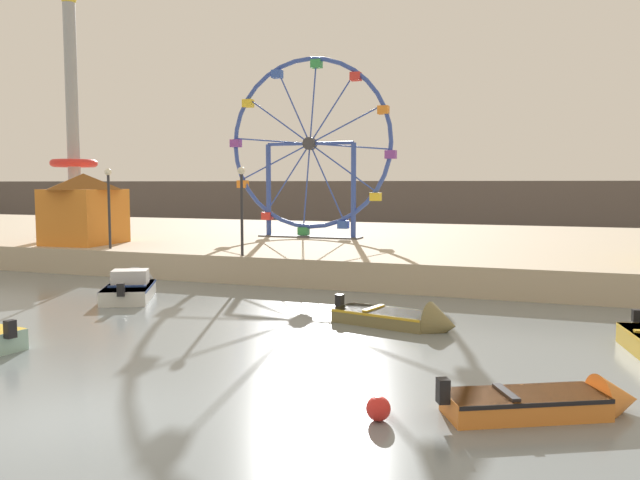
{
  "coord_description": "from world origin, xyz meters",
  "views": [
    {
      "loc": [
        8.01,
        -9.06,
        4.19
      ],
      "look_at": [
        0.85,
        10.46,
        2.35
      ],
      "focal_mm": 36.2,
      "sensor_mm": 36.0,
      "label": 1
    }
  ],
  "objects_px": {
    "motorboat_olive_wood": "(406,319)",
    "ferris_wheel_blue_frame": "(310,148)",
    "promenade_lamp_far": "(109,196)",
    "promenade_lamp_near": "(242,197)",
    "drop_tower_steel_tower": "(73,142)",
    "motorboat_pale_grey": "(132,287)",
    "carnival_booth_orange_canopy": "(84,207)",
    "motorboat_orange_hull": "(555,402)",
    "mooring_buoy_orange": "(378,409)"
  },
  "relations": [
    {
      "from": "ferris_wheel_blue_frame",
      "to": "promenade_lamp_far",
      "type": "relative_size",
      "value": 2.69
    },
    {
      "from": "motorboat_orange_hull",
      "to": "promenade_lamp_near",
      "type": "relative_size",
      "value": 0.99
    },
    {
      "from": "drop_tower_steel_tower",
      "to": "carnival_booth_orange_canopy",
      "type": "distance_m",
      "value": 6.97
    },
    {
      "from": "drop_tower_steel_tower",
      "to": "promenade_lamp_near",
      "type": "xyz_separation_m",
      "value": [
        14.01,
        -6.26,
        -2.97
      ]
    },
    {
      "from": "motorboat_olive_wood",
      "to": "ferris_wheel_blue_frame",
      "type": "distance_m",
      "value": 18.75
    },
    {
      "from": "drop_tower_steel_tower",
      "to": "promenade_lamp_far",
      "type": "xyz_separation_m",
      "value": [
        6.89,
        -5.73,
        -2.97
      ]
    },
    {
      "from": "motorboat_olive_wood",
      "to": "promenade_lamp_far",
      "type": "distance_m",
      "value": 16.99
    },
    {
      "from": "mooring_buoy_orange",
      "to": "promenade_lamp_near",
      "type": "bearing_deg",
      "value": 125.39
    },
    {
      "from": "carnival_booth_orange_canopy",
      "to": "motorboat_orange_hull",
      "type": "bearing_deg",
      "value": -35.29
    },
    {
      "from": "motorboat_pale_grey",
      "to": "mooring_buoy_orange",
      "type": "height_order",
      "value": "motorboat_pale_grey"
    },
    {
      "from": "motorboat_orange_hull",
      "to": "ferris_wheel_blue_frame",
      "type": "relative_size",
      "value": 0.37
    },
    {
      "from": "motorboat_pale_grey",
      "to": "mooring_buoy_orange",
      "type": "xyz_separation_m",
      "value": [
        11.89,
        -9.08,
        -0.11
      ]
    },
    {
      "from": "ferris_wheel_blue_frame",
      "to": "drop_tower_steel_tower",
      "type": "relative_size",
      "value": 0.71
    },
    {
      "from": "promenade_lamp_near",
      "to": "carnival_booth_orange_canopy",
      "type": "bearing_deg",
      "value": 168.32
    },
    {
      "from": "motorboat_orange_hull",
      "to": "promenade_lamp_far",
      "type": "relative_size",
      "value": 0.99
    },
    {
      "from": "motorboat_pale_grey",
      "to": "carnival_booth_orange_canopy",
      "type": "height_order",
      "value": "carnival_booth_orange_canopy"
    },
    {
      "from": "motorboat_orange_hull",
      "to": "motorboat_pale_grey",
      "type": "distance_m",
      "value": 16.69
    },
    {
      "from": "drop_tower_steel_tower",
      "to": "promenade_lamp_near",
      "type": "distance_m",
      "value": 15.63
    },
    {
      "from": "motorboat_pale_grey",
      "to": "drop_tower_steel_tower",
      "type": "xyz_separation_m",
      "value": [
        -11.58,
        10.49,
        6.24
      ]
    },
    {
      "from": "motorboat_orange_hull",
      "to": "mooring_buoy_orange",
      "type": "distance_m",
      "value": 3.26
    },
    {
      "from": "drop_tower_steel_tower",
      "to": "carnival_booth_orange_canopy",
      "type": "height_order",
      "value": "drop_tower_steel_tower"
    },
    {
      "from": "ferris_wheel_blue_frame",
      "to": "promenade_lamp_near",
      "type": "relative_size",
      "value": 2.69
    },
    {
      "from": "ferris_wheel_blue_frame",
      "to": "carnival_booth_orange_canopy",
      "type": "relative_size",
      "value": 2.47
    },
    {
      "from": "motorboat_olive_wood",
      "to": "carnival_booth_orange_canopy",
      "type": "xyz_separation_m",
      "value": [
        -18.07,
        7.83,
        2.76
      ]
    },
    {
      "from": "drop_tower_steel_tower",
      "to": "carnival_booth_orange_canopy",
      "type": "relative_size",
      "value": 3.47
    },
    {
      "from": "drop_tower_steel_tower",
      "to": "mooring_buoy_orange",
      "type": "distance_m",
      "value": 31.21
    },
    {
      "from": "promenade_lamp_near",
      "to": "mooring_buoy_orange",
      "type": "height_order",
      "value": "promenade_lamp_near"
    },
    {
      "from": "ferris_wheel_blue_frame",
      "to": "mooring_buoy_orange",
      "type": "relative_size",
      "value": 22.61
    },
    {
      "from": "motorboat_pale_grey",
      "to": "motorboat_orange_hull",
      "type": "bearing_deg",
      "value": -144.97
    },
    {
      "from": "promenade_lamp_near",
      "to": "mooring_buoy_orange",
      "type": "bearing_deg",
      "value": -54.61
    },
    {
      "from": "mooring_buoy_orange",
      "to": "carnival_booth_orange_canopy",
      "type": "bearing_deg",
      "value": 141.45
    },
    {
      "from": "carnival_booth_orange_canopy",
      "to": "promenade_lamp_far",
      "type": "relative_size",
      "value": 1.09
    },
    {
      "from": "promenade_lamp_far",
      "to": "promenade_lamp_near",
      "type": "bearing_deg",
      "value": -4.3
    },
    {
      "from": "motorboat_olive_wood",
      "to": "promenade_lamp_near",
      "type": "distance_m",
      "value": 10.66
    },
    {
      "from": "motorboat_orange_hull",
      "to": "mooring_buoy_orange",
      "type": "xyz_separation_m",
      "value": [
        -2.94,
        -1.41,
        -0.01
      ]
    },
    {
      "from": "motorboat_orange_hull",
      "to": "promenade_lamp_near",
      "type": "bearing_deg",
      "value": 108.39
    },
    {
      "from": "drop_tower_steel_tower",
      "to": "motorboat_pale_grey",
      "type": "bearing_deg",
      "value": -42.18
    },
    {
      "from": "promenade_lamp_far",
      "to": "motorboat_orange_hull",
      "type": "bearing_deg",
      "value": -32.52
    },
    {
      "from": "motorboat_pale_grey",
      "to": "mooring_buoy_orange",
      "type": "distance_m",
      "value": 14.96
    },
    {
      "from": "motorboat_orange_hull",
      "to": "ferris_wheel_blue_frame",
      "type": "bearing_deg",
      "value": 93.47
    },
    {
      "from": "carnival_booth_orange_canopy",
      "to": "mooring_buoy_orange",
      "type": "distance_m",
      "value": 24.77
    },
    {
      "from": "motorboat_orange_hull",
      "to": "motorboat_pale_grey",
      "type": "height_order",
      "value": "motorboat_pale_grey"
    },
    {
      "from": "motorboat_pale_grey",
      "to": "promenade_lamp_far",
      "type": "distance_m",
      "value": 7.44
    },
    {
      "from": "motorboat_orange_hull",
      "to": "motorboat_pale_grey",
      "type": "relative_size",
      "value": 0.9
    },
    {
      "from": "motorboat_pale_grey",
      "to": "motorboat_olive_wood",
      "type": "xyz_separation_m",
      "value": [
        10.71,
        -1.58,
        -0.1
      ]
    },
    {
      "from": "motorboat_pale_grey",
      "to": "carnival_booth_orange_canopy",
      "type": "distance_m",
      "value": 10.02
    },
    {
      "from": "carnival_booth_orange_canopy",
      "to": "promenade_lamp_far",
      "type": "xyz_separation_m",
      "value": [
        2.68,
        -1.49,
        0.62
      ]
    },
    {
      "from": "motorboat_orange_hull",
      "to": "motorboat_pale_grey",
      "type": "xyz_separation_m",
      "value": [
        -14.83,
        7.67,
        0.1
      ]
    },
    {
      "from": "drop_tower_steel_tower",
      "to": "carnival_booth_orange_canopy",
      "type": "bearing_deg",
      "value": -45.11
    },
    {
      "from": "drop_tower_steel_tower",
      "to": "promenade_lamp_far",
      "type": "height_order",
      "value": "drop_tower_steel_tower"
    }
  ]
}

